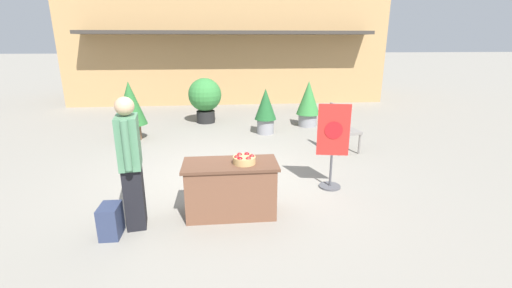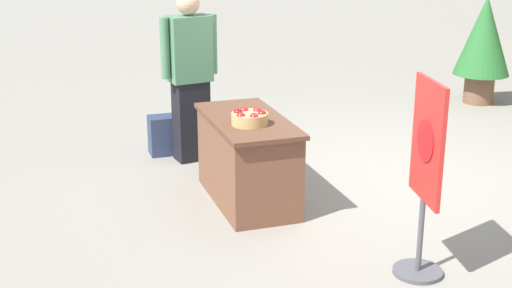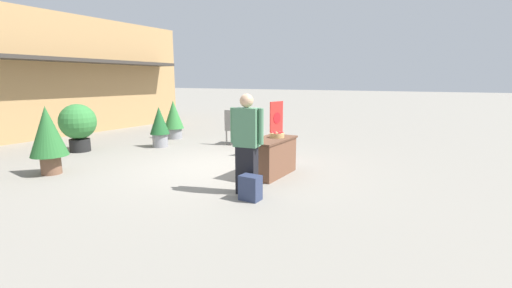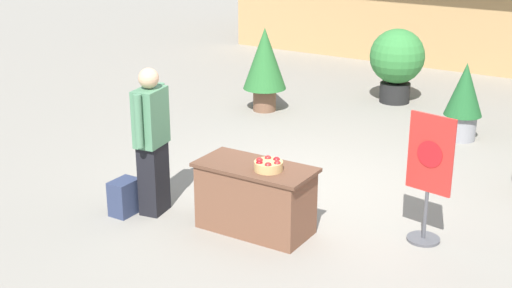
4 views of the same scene
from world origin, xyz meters
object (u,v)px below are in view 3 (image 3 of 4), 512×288
at_px(backpack, 250,188).
at_px(potted_plant_near_left, 159,125).
at_px(potted_plant_far_right, 78,124).
at_px(poster_board, 276,127).
at_px(apple_basket, 277,135).
at_px(potted_plant_far_left, 48,134).
at_px(patio_chair, 235,126).
at_px(person_visitor, 247,143).
at_px(potted_plant_near_right, 174,118).
at_px(display_table, 271,157).

xyz_separation_m(backpack, potted_plant_near_left, (2.57, 4.76, 0.45)).
bearing_deg(potted_plant_far_right, poster_board, -65.39).
xyz_separation_m(apple_basket, potted_plant_far_left, (-2.52, 4.10, 0.02)).
height_order(poster_board, patio_chair, poster_board).
distance_m(patio_chair, potted_plant_far_right, 4.42).
distance_m(person_visitor, potted_plant_near_right, 6.36).
bearing_deg(display_table, backpack, -163.97).
bearing_deg(patio_chair, potted_plant_near_right, 83.63).
bearing_deg(poster_board, potted_plant_far_left, -119.12).
distance_m(poster_board, potted_plant_far_left, 5.21).
xyz_separation_m(potted_plant_near_right, potted_plant_far_right, (-2.95, 0.74, 0.07)).
height_order(display_table, poster_board, poster_board).
relative_size(apple_basket, potted_plant_far_right, 0.23).
relative_size(poster_board, potted_plant_far_right, 1.08).
distance_m(apple_basket, potted_plant_far_right, 5.85).
distance_m(potted_plant_far_left, potted_plant_far_right, 2.42).
xyz_separation_m(patio_chair, potted_plant_near_right, (-0.13, 2.42, 0.11)).
xyz_separation_m(apple_basket, potted_plant_near_left, (0.84, 4.36, -0.18)).
bearing_deg(potted_plant_near_right, poster_board, -98.76).
height_order(person_visitor, poster_board, person_visitor).
bearing_deg(potted_plant_far_left, backpack, -80.03).
relative_size(display_table, poster_board, 0.92).
bearing_deg(poster_board, apple_basket, -51.92).
distance_m(apple_basket, potted_plant_far_left, 4.81).
bearing_deg(apple_basket, person_visitor, -173.50).
bearing_deg(potted_plant_near_left, poster_board, -79.55).
xyz_separation_m(potted_plant_far_right, potted_plant_near_left, (1.63, -1.43, -0.12)).
xyz_separation_m(potted_plant_far_left, potted_plant_near_left, (3.36, 0.26, -0.19)).
bearing_deg(display_table, potted_plant_near_right, 64.87).
distance_m(apple_basket, person_visitor, 1.47).
bearing_deg(backpack, potted_plant_far_right, 81.39).
relative_size(backpack, potted_plant_near_right, 0.32).
bearing_deg(person_visitor, display_table, -0.00).
bearing_deg(potted_plant_near_right, potted_plant_far_left, -168.42).
distance_m(display_table, backpack, 1.61).
xyz_separation_m(apple_basket, potted_plant_far_right, (-0.79, 5.79, -0.06)).
bearing_deg(potted_plant_far_right, potted_plant_near_right, -14.03).
bearing_deg(potted_plant_near_right, display_table, -115.13).
distance_m(person_visitor, backpack, 0.77).
distance_m(apple_basket, poster_board, 1.70).
bearing_deg(poster_board, potted_plant_near_right, -178.43).
height_order(apple_basket, potted_plant_far_right, potted_plant_far_right).
height_order(display_table, backpack, display_table).
distance_m(backpack, potted_plant_near_left, 5.43).
distance_m(backpack, potted_plant_far_left, 4.61).
xyz_separation_m(potted_plant_far_left, potted_plant_far_right, (1.73, 1.70, -0.08)).
relative_size(apple_basket, patio_chair, 0.29).
height_order(potted_plant_far_left, potted_plant_near_left, potted_plant_far_left).
bearing_deg(potted_plant_near_left, person_visitor, -117.01).
bearing_deg(display_table, person_visitor, -170.66).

